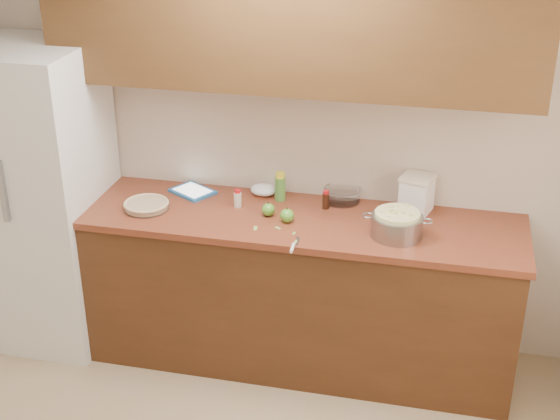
% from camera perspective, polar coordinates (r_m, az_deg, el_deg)
% --- Properties ---
extents(room_shell, '(3.60, 3.60, 3.60)m').
position_cam_1_polar(room_shell, '(2.86, -6.31, -6.28)').
color(room_shell, tan).
rests_on(room_shell, ground).
extents(counter_run, '(2.64, 0.68, 0.92)m').
position_cam_1_polar(counter_run, '(4.50, 0.21, -5.70)').
color(counter_run, '#4F2B16').
rests_on(counter_run, ground).
extents(upper_cabinets, '(2.60, 0.34, 0.70)m').
position_cam_1_polar(upper_cabinets, '(4.09, 0.73, 13.58)').
color(upper_cabinets, '#523419').
rests_on(upper_cabinets, room_shell).
extents(fridge, '(0.70, 0.70, 1.80)m').
position_cam_1_polar(fridge, '(4.76, -17.05, 0.87)').
color(fridge, white).
rests_on(fridge, ground).
extents(pie, '(0.26, 0.26, 0.04)m').
position_cam_1_polar(pie, '(4.42, -9.75, 0.35)').
color(pie, silver).
rests_on(pie, counter_run).
extents(colander, '(0.36, 0.27, 0.14)m').
position_cam_1_polar(colander, '(4.09, 8.54, -1.05)').
color(colander, gray).
rests_on(colander, counter_run).
extents(flour_canister, '(0.21, 0.21, 0.21)m').
position_cam_1_polar(flour_canister, '(4.37, 9.96, 1.20)').
color(flour_canister, white).
rests_on(flour_canister, counter_run).
extents(tablet, '(0.30, 0.28, 0.02)m').
position_cam_1_polar(tablet, '(4.59, -6.41, 1.37)').
color(tablet, '#2367AB').
rests_on(tablet, counter_run).
extents(paring_knife, '(0.03, 0.18, 0.02)m').
position_cam_1_polar(paring_knife, '(3.95, 0.97, -2.71)').
color(paring_knife, gray).
rests_on(paring_knife, counter_run).
extents(lemon_bottle, '(0.06, 0.06, 0.17)m').
position_cam_1_polar(lemon_bottle, '(4.44, 0.01, 1.70)').
color(lemon_bottle, '#4C8C38').
rests_on(lemon_bottle, counter_run).
extents(cinnamon_shaker, '(0.04, 0.04, 0.10)m').
position_cam_1_polar(cinnamon_shaker, '(4.38, -3.12, 0.85)').
color(cinnamon_shaker, beige).
rests_on(cinnamon_shaker, counter_run).
extents(vanilla_bottle, '(0.04, 0.04, 0.11)m').
position_cam_1_polar(vanilla_bottle, '(4.36, 3.37, 0.75)').
color(vanilla_bottle, black).
rests_on(vanilla_bottle, counter_run).
extents(mixing_bowl, '(0.22, 0.22, 0.08)m').
position_cam_1_polar(mixing_bowl, '(4.46, 4.57, 1.17)').
color(mixing_bowl, silver).
rests_on(mixing_bowl, counter_run).
extents(paper_towel, '(0.17, 0.14, 0.06)m').
position_cam_1_polar(paper_towel, '(4.53, -1.20, 1.49)').
color(paper_towel, white).
rests_on(paper_towel, counter_run).
extents(apple_left, '(0.07, 0.07, 0.08)m').
position_cam_1_polar(apple_left, '(4.28, -0.86, 0.03)').
color(apple_left, '#529A2B').
rests_on(apple_left, counter_run).
extents(apple_center, '(0.08, 0.08, 0.09)m').
position_cam_1_polar(apple_center, '(4.20, 0.52, -0.41)').
color(apple_center, '#529A2B').
rests_on(apple_center, counter_run).
extents(peel_a, '(0.01, 0.03, 0.00)m').
position_cam_1_polar(peel_a, '(4.10, 1.03, -1.72)').
color(peel_a, '#9CC35F').
rests_on(peel_a, counter_run).
extents(peel_b, '(0.04, 0.03, 0.00)m').
position_cam_1_polar(peel_b, '(4.15, -0.16, -1.32)').
color(peel_b, '#9CC35F').
rests_on(peel_b, counter_run).
extents(peel_c, '(0.03, 0.05, 0.00)m').
position_cam_1_polar(peel_c, '(4.15, -1.81, -1.34)').
color(peel_c, '#9CC35F').
rests_on(peel_c, counter_run).
extents(peel_d, '(0.01, 0.03, 0.00)m').
position_cam_1_polar(peel_d, '(4.01, 1.16, -2.33)').
color(peel_d, '#9CC35F').
rests_on(peel_d, counter_run).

